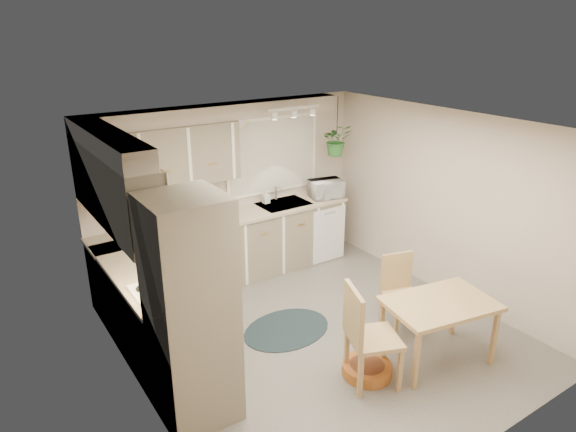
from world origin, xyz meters
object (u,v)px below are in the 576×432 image
object	(u,v)px
chair_left	(374,336)
microwave	(326,187)
chair_back	(403,295)
pet_bed	(367,369)
braided_rug	(287,329)
dining_table	(437,331)

from	to	relation	value
chair_left	microwave	distance (m)	3.06
chair_left	chair_back	xyz separation A→B (m)	(0.93, 0.51, -0.08)
chair_back	microwave	distance (m)	2.28
pet_bed	microwave	size ratio (longest dim) A/B	1.07
microwave	braided_rug	bearing A→B (deg)	-128.21
braided_rug	pet_bed	xyz separation A→B (m)	(0.23, -1.13, 0.05)
dining_table	chair_left	distance (m)	0.83
chair_back	braided_rug	distance (m)	1.41
braided_rug	microwave	distance (m)	2.42
dining_table	chair_back	world-z (taller)	chair_back
dining_table	pet_bed	distance (m)	0.85
chair_back	microwave	size ratio (longest dim) A/B	1.87
dining_table	microwave	world-z (taller)	microwave
chair_back	microwave	xyz separation A→B (m)	(0.51, 2.12, 0.66)
chair_back	microwave	world-z (taller)	microwave
chair_left	dining_table	bearing A→B (deg)	103.85
pet_bed	microwave	world-z (taller)	microwave
chair_back	dining_table	bearing A→B (deg)	93.69
dining_table	chair_left	xyz separation A→B (m)	(-0.80, 0.10, 0.18)
chair_back	pet_bed	distance (m)	1.06
dining_table	pet_bed	xyz separation A→B (m)	(-0.77, 0.20, -0.29)
braided_rug	microwave	size ratio (longest dim) A/B	2.26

